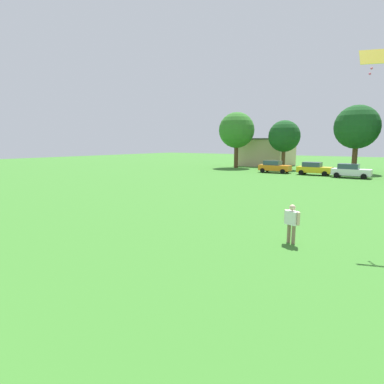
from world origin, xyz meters
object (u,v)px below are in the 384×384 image
object	(u,v)px
adult_bystander	(292,220)
tree_far_left	(237,130)
parked_car_yellow_1	(314,168)
parked_car_orange_0	(274,167)
parked_car_white_2	(351,171)
tree_left	(284,136)
tree_right	(357,127)
kite	(374,58)

from	to	relation	value
adult_bystander	tree_far_left	bearing A→B (deg)	142.15
adult_bystander	tree_far_left	size ratio (longest dim) A/B	0.18
parked_car_yellow_1	tree_far_left	size ratio (longest dim) A/B	0.46
parked_car_orange_0	tree_far_left	distance (m)	11.69
parked_car_white_2	tree_far_left	xyz separation A→B (m)	(-18.84, 6.49, 5.39)
parked_car_orange_0	tree_left	size ratio (longest dim) A/B	0.56
adult_bystander	tree_far_left	distance (m)	42.16
parked_car_orange_0	tree_left	distance (m)	7.83
parked_car_orange_0	tree_right	xyz separation A→B (m)	(9.17, 6.41, 5.45)
parked_car_white_2	kite	bearing A→B (deg)	-79.87
parked_car_yellow_1	parked_car_white_2	xyz separation A→B (m)	(4.53, -1.00, 0.00)
adult_bystander	tree_left	world-z (taller)	tree_left
parked_car_orange_0	parked_car_yellow_1	world-z (taller)	same
parked_car_orange_0	parked_car_white_2	size ratio (longest dim) A/B	1.00
kite	parked_car_white_2	size ratio (longest dim) A/B	0.28
tree_right	parked_car_yellow_1	bearing A→B (deg)	-119.84
adult_bystander	parked_car_white_2	size ratio (longest dim) A/B	0.39
adult_bystander	kite	world-z (taller)	kite
adult_bystander	parked_car_yellow_1	bearing A→B (deg)	124.48
parked_car_yellow_1	tree_left	bearing A→B (deg)	134.75
parked_car_orange_0	tree_left	xyz separation A→B (m)	(-1.04, 6.45, 4.32)
kite	parked_car_orange_0	bearing A→B (deg)	118.16
parked_car_white_2	tree_left	xyz separation A→B (m)	(-11.02, 7.55, 4.32)
kite	tree_left	size ratio (longest dim) A/B	0.16
adult_bystander	kite	size ratio (longest dim) A/B	1.37
parked_car_white_2	tree_right	size ratio (longest dim) A/B	0.46
kite	tree_left	distance (m)	37.43
kite	tree_far_left	bearing A→B (deg)	125.66
tree_right	parked_car_orange_0	bearing A→B (deg)	-145.07
tree_left	parked_car_orange_0	bearing A→B (deg)	-80.82
kite	tree_left	xyz separation A→B (m)	(-15.72, 33.87, -2.57)
parked_car_orange_0	parked_car_white_2	distance (m)	10.04
parked_car_yellow_1	tree_right	world-z (taller)	tree_right
parked_car_orange_0	parked_car_white_2	bearing A→B (deg)	-6.29
parked_car_white_2	adult_bystander	bearing A→B (deg)	-85.06
kite	parked_car_orange_0	world-z (taller)	kite
parked_car_yellow_1	tree_left	xyz separation A→B (m)	(-6.49, 6.54, 4.32)
adult_bystander	tree_right	distance (m)	37.50
tree_left	tree_right	bearing A→B (deg)	-0.22
tree_far_left	parked_car_yellow_1	bearing A→B (deg)	-20.97
tree_far_left	tree_right	bearing A→B (deg)	3.24
kite	parked_car_orange_0	size ratio (longest dim) A/B	0.28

